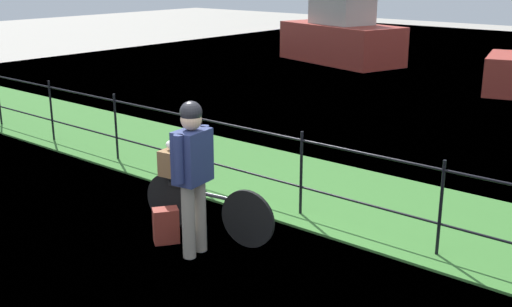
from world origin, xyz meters
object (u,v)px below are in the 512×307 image
at_px(backpack_on_paving, 166,226).
at_px(moored_boat_near, 341,33).
at_px(cyclist_person, 193,165).
at_px(bicycle_main, 206,207).
at_px(wooden_crate, 177,163).
at_px(terrier_dog, 178,145).

xyz_separation_m(backpack_on_paving, moored_boat_near, (-6.01, 12.99, 0.73)).
height_order(cyclist_person, backpack_on_paving, cyclist_person).
relative_size(bicycle_main, cyclist_person, 1.03).
bearing_deg(moored_boat_near, bicycle_main, -63.64).
height_order(bicycle_main, cyclist_person, cyclist_person).
height_order(bicycle_main, wooden_crate, wooden_crate).
xyz_separation_m(terrier_dog, moored_boat_near, (-5.86, 12.63, -0.11)).
bearing_deg(cyclist_person, wooden_crate, 150.36).
xyz_separation_m(bicycle_main, wooden_crate, (-0.40, -0.06, 0.46)).
bearing_deg(wooden_crate, bicycle_main, 8.60).
relative_size(wooden_crate, cyclist_person, 0.21).
bearing_deg(bicycle_main, wooden_crate, -171.40).
bearing_deg(bicycle_main, cyclist_person, -60.74).
xyz_separation_m(wooden_crate, terrier_dog, (0.02, 0.00, 0.23)).
relative_size(cyclist_person, backpack_on_paving, 4.21).
bearing_deg(wooden_crate, cyclist_person, -29.64).
bearing_deg(moored_boat_near, terrier_dog, -65.12).
bearing_deg(cyclist_person, bicycle_main, 119.26).
bearing_deg(backpack_on_paving, terrier_dog, -123.47).
bearing_deg(wooden_crate, terrier_dog, 8.60).
xyz_separation_m(wooden_crate, cyclist_person, (0.63, -0.36, 0.19)).
distance_m(backpack_on_paving, moored_boat_near, 14.33).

